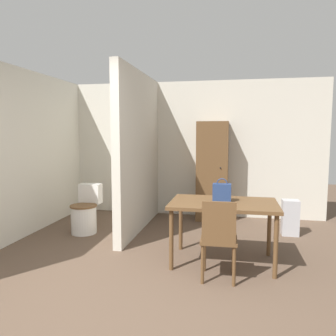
{
  "coord_description": "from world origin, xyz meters",
  "views": [
    {
      "loc": [
        0.96,
        -2.54,
        1.56
      ],
      "look_at": [
        0.13,
        1.55,
        1.11
      ],
      "focal_mm": 35.0,
      "sensor_mm": 36.0,
      "label": 1
    }
  ],
  "objects_px": {
    "toilet": "(85,213)",
    "wooden_cabinet": "(212,171)",
    "dining_table": "(223,208)",
    "wooden_chair": "(219,237)",
    "space_heater": "(290,218)",
    "handbag": "(222,192)"
  },
  "relations": [
    {
      "from": "wooden_cabinet",
      "to": "dining_table",
      "type": "bearing_deg",
      "value": -82.47
    },
    {
      "from": "wooden_cabinet",
      "to": "space_heater",
      "type": "relative_size",
      "value": 3.23
    },
    {
      "from": "handbag",
      "to": "toilet",
      "type": "bearing_deg",
      "value": 160.36
    },
    {
      "from": "wooden_chair",
      "to": "handbag",
      "type": "height_order",
      "value": "handbag"
    },
    {
      "from": "space_heater",
      "to": "wooden_chair",
      "type": "bearing_deg",
      "value": -119.06
    },
    {
      "from": "dining_table",
      "to": "wooden_cabinet",
      "type": "bearing_deg",
      "value": 97.53
    },
    {
      "from": "wooden_chair",
      "to": "handbag",
      "type": "bearing_deg",
      "value": 88.04
    },
    {
      "from": "handbag",
      "to": "space_heater",
      "type": "relative_size",
      "value": 0.51
    },
    {
      "from": "toilet",
      "to": "wooden_cabinet",
      "type": "xyz_separation_m",
      "value": [
        1.9,
        1.17,
        0.57
      ]
    },
    {
      "from": "dining_table",
      "to": "wooden_cabinet",
      "type": "xyz_separation_m",
      "value": [
        -0.26,
        1.97,
        0.21
      ]
    },
    {
      "from": "handbag",
      "to": "wooden_cabinet",
      "type": "distance_m",
      "value": 1.94
    },
    {
      "from": "wooden_chair",
      "to": "dining_table",
      "type": "bearing_deg",
      "value": 85.5
    },
    {
      "from": "toilet",
      "to": "handbag",
      "type": "xyz_separation_m",
      "value": [
        2.14,
        -0.76,
        0.55
      ]
    },
    {
      "from": "wooden_cabinet",
      "to": "toilet",
      "type": "bearing_deg",
      "value": -148.42
    },
    {
      "from": "wooden_cabinet",
      "to": "wooden_chair",
      "type": "bearing_deg",
      "value": -84.66
    },
    {
      "from": "wooden_cabinet",
      "to": "space_heater",
      "type": "distance_m",
      "value": 1.54
    },
    {
      "from": "wooden_cabinet",
      "to": "handbag",
      "type": "bearing_deg",
      "value": -82.98
    },
    {
      "from": "toilet",
      "to": "wooden_cabinet",
      "type": "relative_size",
      "value": 0.42
    },
    {
      "from": "toilet",
      "to": "handbag",
      "type": "height_order",
      "value": "handbag"
    },
    {
      "from": "wooden_chair",
      "to": "toilet",
      "type": "bearing_deg",
      "value": 146.8
    },
    {
      "from": "dining_table",
      "to": "wooden_chair",
      "type": "height_order",
      "value": "wooden_chair"
    },
    {
      "from": "wooden_chair",
      "to": "space_heater",
      "type": "bearing_deg",
      "value": 59.49
    }
  ]
}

